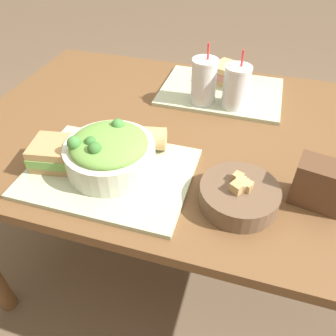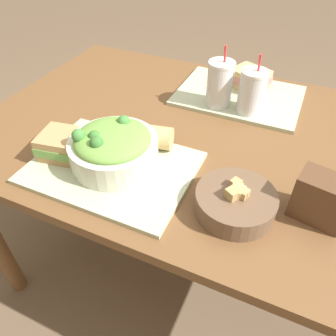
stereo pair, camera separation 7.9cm
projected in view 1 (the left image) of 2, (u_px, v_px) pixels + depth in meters
name	position (u px, v px, depth m)	size (l,w,h in m)	color
ground_plane	(194.00, 264.00, 1.44)	(12.00, 12.00, 0.00)	brown
dining_table	(205.00, 154.00, 1.03)	(1.45, 0.90, 0.71)	brown
tray_near	(110.00, 173.00, 0.83)	(0.41, 0.30, 0.01)	#B2BC99
tray_far	(222.00, 92.00, 1.15)	(0.41, 0.30, 0.01)	#B2BC99
salad_bowl	(110.00, 152.00, 0.81)	(0.22, 0.22, 0.11)	beige
soup_bowl	(239.00, 195.00, 0.74)	(0.18, 0.18, 0.07)	brown
sandwich_near	(56.00, 154.00, 0.83)	(0.13, 0.12, 0.06)	tan
baguette_near	(142.00, 138.00, 0.88)	(0.15, 0.09, 0.06)	tan
sandwich_far	(230.00, 74.00, 1.17)	(0.15, 0.14, 0.06)	tan
drink_cup_dark	(204.00, 83.00, 1.04)	(0.08, 0.08, 0.20)	silver
drink_cup_red	(236.00, 88.00, 1.02)	(0.08, 0.08, 0.19)	silver
chip_bag	(320.00, 184.00, 0.73)	(0.12, 0.09, 0.11)	brown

